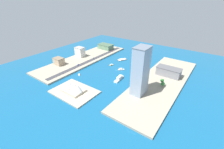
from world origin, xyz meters
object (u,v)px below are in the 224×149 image
(ferry_white_commuter, at_px, (119,79))
(yacht_sleek_gray, at_px, (121,69))
(water_taxi_orange, at_px, (111,65))
(traffic_light_waterfront, at_px, (94,58))
(hotel_broad_white, at_px, (80,52))
(hatchback_blue, at_px, (78,65))
(barge_flat_brown, at_px, (122,60))
(terminal_long_green, at_px, (106,47))
(opera_landmark, at_px, (74,88))
(warehouse_low_gray, at_px, (169,72))
(tower_tall_glass, at_px, (140,71))
(sailboat_small_white, at_px, (79,75))
(apartment_midrise_tan, at_px, (59,61))
(pickup_red, at_px, (112,51))
(sedan_silver, at_px, (93,58))

(ferry_white_commuter, height_order, yacht_sleek_gray, ferry_white_commuter)
(water_taxi_orange, bearing_deg, traffic_light_waterfront, 6.37)
(ferry_white_commuter, xyz_separation_m, yacht_sleek_gray, (18.96, -35.91, -1.11))
(hotel_broad_white, xyz_separation_m, hatchback_blue, (-35.36, 39.62, -10.36))
(barge_flat_brown, xyz_separation_m, terminal_long_green, (77.66, -36.80, 8.40))
(yacht_sleek_gray, xyz_separation_m, opera_landmark, (14.63, 110.64, 6.92))
(warehouse_low_gray, distance_m, hatchback_blue, 182.50)
(warehouse_low_gray, xyz_separation_m, hatchback_blue, (170.13, 65.68, -6.86))
(water_taxi_orange, distance_m, tower_tall_glass, 122.94)
(sailboat_small_white, xyz_separation_m, ferry_white_commuter, (-71.53, -30.06, 1.55))
(yacht_sleek_gray, distance_m, water_taxi_orange, 30.79)
(warehouse_low_gray, relative_size, opera_landmark, 1.32)
(barge_flat_brown, xyz_separation_m, tower_tall_glass, (-95.72, 102.75, 38.36))
(water_taxi_orange, xyz_separation_m, hatchback_blue, (53.88, 46.55, 2.93))
(traffic_light_waterfront, bearing_deg, apartment_midrise_tan, 54.74)
(barge_flat_brown, xyz_separation_m, yacht_sleek_gray, (-27.78, 46.45, 0.39))
(barge_flat_brown, xyz_separation_m, traffic_light_waterfront, (47.07, 43.84, 6.36))
(tower_tall_glass, bearing_deg, hotel_broad_white, -16.95)
(hotel_broad_white, bearing_deg, tower_tall_glass, 163.05)
(traffic_light_waterfront, xyz_separation_m, opera_landmark, (-60.22, 113.25, 0.95))
(yacht_sleek_gray, distance_m, hotel_broad_white, 119.77)
(water_taxi_orange, bearing_deg, yacht_sleek_gray, 165.64)
(barge_flat_brown, xyz_separation_m, water_taxi_orange, (2.05, 38.81, 0.04))
(apartment_midrise_tan, height_order, traffic_light_waterfront, apartment_midrise_tan)
(apartment_midrise_tan, distance_m, opera_landmark, 116.24)
(warehouse_low_gray, bearing_deg, pickup_red, -16.74)
(terminal_long_green, height_order, hotel_broad_white, hotel_broad_white)
(barge_flat_brown, distance_m, hatchback_blue, 102.09)
(tower_tall_glass, xyz_separation_m, hotel_broad_white, (187.01, -57.01, -25.03))
(terminal_long_green, bearing_deg, pickup_red, 165.57)
(yacht_sleek_gray, bearing_deg, barge_flat_brown, -59.12)
(sailboat_small_white, bearing_deg, water_taxi_orange, -107.17)
(hotel_broad_white, bearing_deg, pickup_red, -119.12)
(yacht_sleek_gray, height_order, hotel_broad_white, hotel_broad_white)
(apartment_midrise_tan, xyz_separation_m, opera_landmark, (-104.88, 50.07, -2.18))
(yacht_sleek_gray, distance_m, warehouse_low_gray, 90.97)
(sailboat_small_white, height_order, hotel_broad_white, hotel_broad_white)
(yacht_sleek_gray, relative_size, terminal_long_green, 0.32)
(hotel_broad_white, bearing_deg, warehouse_low_gray, -172.77)
(ferry_white_commuter, relative_size, traffic_light_waterfront, 4.51)
(tower_tall_glass, height_order, hotel_broad_white, tower_tall_glass)
(apartment_midrise_tan, distance_m, sedan_silver, 78.01)
(ferry_white_commuter, xyz_separation_m, hatchback_blue, (102.66, 3.00, 1.47))
(yacht_sleek_gray, xyz_separation_m, pickup_red, (77.16, -75.96, 2.52))
(yacht_sleek_gray, distance_m, apartment_midrise_tan, 134.29)
(barge_flat_brown, relative_size, water_taxi_orange, 2.23)
(water_taxi_orange, xyz_separation_m, hotel_broad_white, (89.24, 6.92, 13.29))
(opera_landmark, bearing_deg, ferry_white_commuter, -114.20)
(yacht_sleek_gray, bearing_deg, sedan_silver, -5.70)
(warehouse_low_gray, xyz_separation_m, traffic_light_waterfront, (161.28, 24.16, -3.48))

